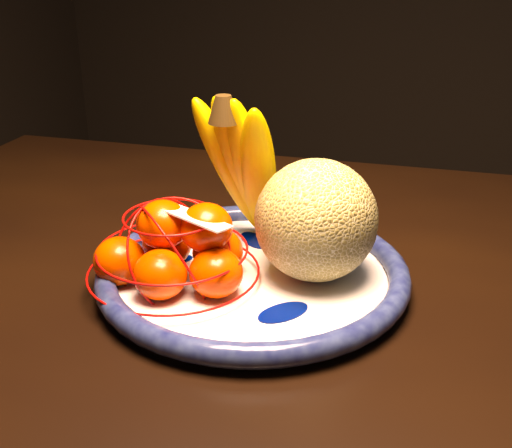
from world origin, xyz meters
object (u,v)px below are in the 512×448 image
(fruit_bowl, at_px, (253,273))
(cantaloupe, at_px, (316,220))
(mandarin_bag, at_px, (177,251))
(dining_table, at_px, (394,362))
(banana_bunch, at_px, (245,162))

(fruit_bowl, height_order, cantaloupe, cantaloupe)
(mandarin_bag, bearing_deg, dining_table, 16.33)
(cantaloupe, bearing_deg, dining_table, 1.78)
(cantaloupe, height_order, banana_bunch, banana_bunch)
(banana_bunch, height_order, mandarin_bag, banana_bunch)
(fruit_bowl, bearing_deg, banana_bunch, 116.47)
(banana_bunch, bearing_deg, fruit_bowl, -46.70)
(banana_bunch, distance_m, mandarin_bag, 0.14)
(dining_table, distance_m, banana_bunch, 0.29)
(fruit_bowl, height_order, mandarin_bag, mandarin_bag)
(cantaloupe, relative_size, banana_bunch, 0.65)
(dining_table, bearing_deg, cantaloupe, 176.60)
(cantaloupe, xyz_separation_m, banana_bunch, (-0.10, 0.06, 0.04))
(cantaloupe, height_order, mandarin_bag, cantaloupe)
(fruit_bowl, relative_size, cantaloupe, 2.61)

